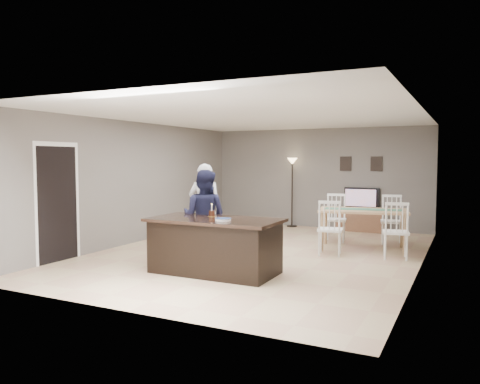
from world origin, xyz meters
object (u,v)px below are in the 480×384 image
at_px(plate_stack, 223,220).
at_px(dining_table, 363,216).
at_px(birthday_cake, 212,213).
at_px(tv_console, 360,220).
at_px(floor_lamp, 292,173).
at_px(television, 361,198).
at_px(man, 204,217).
at_px(woman, 205,209).
at_px(kitchen_island, 215,245).

height_order(plate_stack, dining_table, dining_table).
bearing_deg(birthday_cake, tv_console, 75.57).
xyz_separation_m(plate_stack, floor_lamp, (-0.94, 5.78, 0.56)).
xyz_separation_m(television, birthday_cake, (-1.38, -5.43, 0.09)).
bearing_deg(dining_table, floor_lamp, 123.88).
bearing_deg(man, dining_table, -139.35).
xyz_separation_m(woman, plate_stack, (1.21, -1.49, 0.03)).
distance_m(kitchen_island, tv_console, 5.70).
bearing_deg(birthday_cake, television, 75.75).
height_order(television, floor_lamp, floor_lamp).
xyz_separation_m(man, dining_table, (2.29, 2.57, -0.15)).
bearing_deg(television, plate_stack, 80.83).
xyz_separation_m(birthday_cake, floor_lamp, (-0.50, 5.38, 0.53)).
xyz_separation_m(kitchen_island, plate_stack, (0.26, -0.19, 0.47)).
distance_m(tv_console, dining_table, 2.55).
distance_m(dining_table, floor_lamp, 3.57).
bearing_deg(tv_console, kitchen_island, -102.16).
relative_size(kitchen_island, woman, 1.21).
distance_m(woman, floor_lamp, 4.35).
bearing_deg(television, tv_console, 90.00).
xyz_separation_m(kitchen_island, floor_lamp, (-0.68, 5.59, 1.02)).
height_order(birthday_cake, plate_stack, birthday_cake).
height_order(television, plate_stack, television).
bearing_deg(kitchen_island, birthday_cake, 129.76).
bearing_deg(man, plate_stack, 129.02).
xyz_separation_m(television, dining_table, (0.56, -2.52, -0.18)).
bearing_deg(tv_console, dining_table, -77.06).
bearing_deg(tv_console, woman, -116.68).
distance_m(kitchen_island, man, 0.85).
height_order(woman, plate_stack, woman).
bearing_deg(birthday_cake, woman, 125.60).
bearing_deg(plate_stack, kitchen_island, 143.17).
bearing_deg(tv_console, television, 90.00).
distance_m(man, floor_lamp, 5.08).
bearing_deg(man, television, -116.32).
height_order(man, dining_table, man).
height_order(woman, dining_table, woman).
relative_size(tv_console, floor_lamp, 0.63).
bearing_deg(woman, birthday_cake, 106.90).
relative_size(birthday_cake, plate_stack, 0.85).
bearing_deg(birthday_cake, dining_table, 56.20).
height_order(kitchen_island, birthday_cake, birthday_cake).
height_order(television, man, man).
distance_m(birthday_cake, floor_lamp, 5.43).
height_order(tv_console, plate_stack, plate_stack).
bearing_deg(birthday_cake, plate_stack, -43.04).
xyz_separation_m(man, floor_lamp, (-0.15, 5.04, 0.64)).
xyz_separation_m(tv_console, television, (0.00, 0.07, 0.56)).
bearing_deg(floor_lamp, plate_stack, -80.78).
xyz_separation_m(woman, floor_lamp, (0.27, 4.30, 0.59)).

